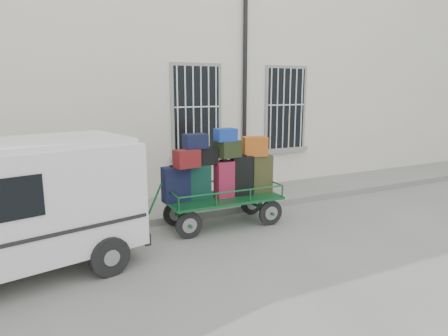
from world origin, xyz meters
name	(u,v)px	position (x,y,z in m)	size (l,w,h in m)	color
ground	(274,231)	(0.00, 0.00, 0.00)	(80.00, 80.00, 0.00)	slate
building	(176,82)	(0.00, 5.50, 3.00)	(24.00, 5.15, 6.00)	beige
sidewalk	(225,201)	(0.00, 2.20, 0.07)	(24.00, 1.70, 0.15)	slate
luggage_cart	(221,177)	(-0.78, 0.81, 1.03)	(2.77, 1.13, 2.03)	black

